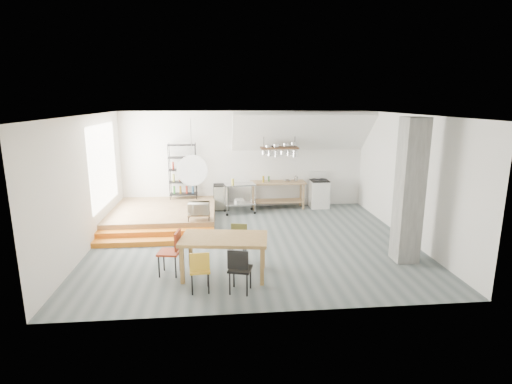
{
  "coord_description": "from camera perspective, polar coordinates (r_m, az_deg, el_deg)",
  "views": [
    {
      "loc": [
        -0.85,
        -9.64,
        3.55
      ],
      "look_at": [
        0.15,
        0.8,
        1.12
      ],
      "focal_mm": 28.0,
      "sensor_mm": 36.0,
      "label": 1
    }
  ],
  "objects": [
    {
      "name": "window_pane",
      "position": [
        11.7,
        -20.94,
        3.58
      ],
      "size": [
        0.02,
        2.5,
        2.2
      ],
      "primitive_type": "cube",
      "color": "white",
      "rests_on": "wall_left"
    },
    {
      "name": "rolling_cart",
      "position": [
        12.7,
        -2.37,
        -0.3
      ],
      "size": [
        1.04,
        0.67,
        0.96
      ],
      "rotation": [
        0.0,
        0.0,
        0.14
      ],
      "color": "silver",
      "rests_on": "ground"
    },
    {
      "name": "kitchen_counter",
      "position": [
        13.26,
        3.14,
        0.29
      ],
      "size": [
        1.8,
        0.6,
        0.91
      ],
      "color": "olive",
      "rests_on": "ground"
    },
    {
      "name": "chair_mustard",
      "position": [
        7.63,
        -8.03,
        -10.68
      ],
      "size": [
        0.41,
        0.41,
        0.83
      ],
      "rotation": [
        0.0,
        0.0,
        3.21
      ],
      "color": "gold",
      "rests_on": "ground"
    },
    {
      "name": "paper_lantern",
      "position": [
        7.92,
        -9.09,
        3.06
      ],
      "size": [
        0.6,
        0.6,
        0.6
      ],
      "primitive_type": "sphere",
      "color": "white",
      "rests_on": "ceiling"
    },
    {
      "name": "wire_shelving",
      "position": [
        13.08,
        -10.42,
        3.05
      ],
      "size": [
        0.88,
        0.38,
        1.8
      ],
      "color": "black",
      "rests_on": "platform"
    },
    {
      "name": "platform",
      "position": [
        12.22,
        -13.01,
        -3.2
      ],
      "size": [
        3.0,
        3.0,
        0.4
      ],
      "primitive_type": "cube",
      "color": "olive",
      "rests_on": "ground"
    },
    {
      "name": "floor",
      "position": [
        10.31,
        -0.39,
        -7.1
      ],
      "size": [
        8.0,
        8.0,
        0.0
      ],
      "primitive_type": "plane",
      "color": "#515C5E",
      "rests_on": "ground"
    },
    {
      "name": "pot_rack",
      "position": [
        12.81,
        3.49,
        5.97
      ],
      "size": [
        1.2,
        0.5,
        1.43
      ],
      "color": "#412C1A",
      "rests_on": "ceiling"
    },
    {
      "name": "microwave",
      "position": [
        10.78,
        -8.19,
        -2.31
      ],
      "size": [
        0.58,
        0.41,
        0.31
      ],
      "primitive_type": "imported",
      "rotation": [
        0.0,
        0.0,
        -0.05
      ],
      "color": "beige",
      "rests_on": "microwave_shelf"
    },
    {
      "name": "ceiling",
      "position": [
        9.68,
        -0.42,
        10.97
      ],
      "size": [
        8.0,
        7.0,
        0.02
      ],
      "primitive_type": "cube",
      "color": "white",
      "rests_on": "wall_back"
    },
    {
      "name": "step_lower",
      "position": [
        10.43,
        -14.33,
        -6.89
      ],
      "size": [
        3.0,
        0.35,
        0.13
      ],
      "primitive_type": "cube",
      "color": "orange",
      "rests_on": "ground"
    },
    {
      "name": "chair_black",
      "position": [
        7.52,
        -2.4,
        -10.63
      ],
      "size": [
        0.5,
        0.5,
        0.89
      ],
      "rotation": [
        0.0,
        0.0,
        2.86
      ],
      "color": "black",
      "rests_on": "ground"
    },
    {
      "name": "step_upper",
      "position": [
        10.73,
        -14.08,
        -5.93
      ],
      "size": [
        3.0,
        0.35,
        0.27
      ],
      "primitive_type": "cube",
      "color": "orange",
      "rests_on": "ground"
    },
    {
      "name": "mini_fridge",
      "position": [
        13.21,
        -5.01,
        -0.72
      ],
      "size": [
        0.49,
        0.49,
        0.83
      ],
      "primitive_type": "cube",
      "color": "black",
      "rests_on": "ground"
    },
    {
      "name": "microwave_shelf",
      "position": [
        10.83,
        -8.16,
        -3.19
      ],
      "size": [
        0.6,
        0.4,
        0.16
      ],
      "color": "olive",
      "rests_on": "platform"
    },
    {
      "name": "dining_table",
      "position": [
        8.2,
        -4.57,
        -7.04
      ],
      "size": [
        1.86,
        1.21,
        0.83
      ],
      "rotation": [
        0.0,
        0.0,
        -0.14
      ],
      "color": "olive",
      "rests_on": "ground"
    },
    {
      "name": "wall_right",
      "position": [
        10.96,
        20.92,
        1.93
      ],
      "size": [
        0.04,
        7.0,
        3.2
      ],
      "primitive_type": "cube",
      "color": "silver",
      "rests_on": "ground"
    },
    {
      "name": "stove",
      "position": [
        13.58,
        8.99,
        -0.18
      ],
      "size": [
        0.6,
        0.6,
        1.18
      ],
      "color": "white",
      "rests_on": "ground"
    },
    {
      "name": "wall_left",
      "position": [
        10.33,
        -23.11,
        1.1
      ],
      "size": [
        0.04,
        7.0,
        3.2
      ],
      "primitive_type": "cube",
      "color": "silver",
      "rests_on": "ground"
    },
    {
      "name": "slope_ceiling",
      "position": [
        12.85,
        6.54,
        8.5
      ],
      "size": [
        4.4,
        1.44,
        1.32
      ],
      "primitive_type": "cube",
      "rotation": [
        -0.73,
        0.0,
        0.0
      ],
      "color": "white",
      "rests_on": "wall_back"
    },
    {
      "name": "bowl",
      "position": [
        13.2,
        4.51,
        1.6
      ],
      "size": [
        0.29,
        0.29,
        0.06
      ],
      "primitive_type": "imported",
      "rotation": [
        0.0,
        0.0,
        -0.28
      ],
      "color": "silver",
      "rests_on": "kitchen_counter"
    },
    {
      "name": "chair_red",
      "position": [
        8.45,
        -11.83,
        -7.95
      ],
      "size": [
        0.49,
        0.49,
        0.94
      ],
      "rotation": [
        0.0,
        0.0,
        -1.73
      ],
      "color": "#A23217",
      "rests_on": "ground"
    },
    {
      "name": "wall_back",
      "position": [
        13.31,
        -1.73,
        4.62
      ],
      "size": [
        8.0,
        0.04,
        3.2
      ],
      "primitive_type": "cube",
      "color": "silver",
      "rests_on": "ground"
    },
    {
      "name": "concrete_column",
      "position": [
        9.34,
        21.07,
        0.11
      ],
      "size": [
        0.5,
        0.5,
        3.2
      ],
      "primitive_type": "cube",
      "color": "slate",
      "rests_on": "ground"
    },
    {
      "name": "chair_olive",
      "position": [
        8.99,
        -2.53,
        -6.79
      ],
      "size": [
        0.46,
        0.46,
        0.84
      ],
      "rotation": [
        0.0,
        0.0,
        -0.22
      ],
      "color": "brown",
      "rests_on": "ground"
    }
  ]
}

